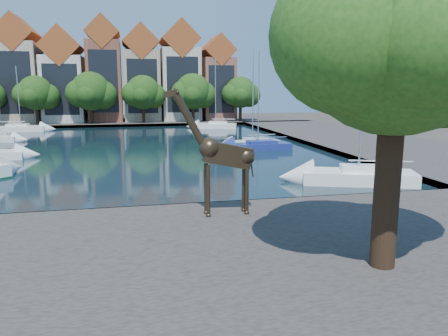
% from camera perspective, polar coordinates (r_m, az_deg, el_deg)
% --- Properties ---
extents(ground, '(160.00, 160.00, 0.00)m').
position_cam_1_polar(ground, '(21.84, -10.95, -6.11)').
color(ground, '#38332B').
rests_on(ground, ground).
extents(water_basin, '(38.00, 50.00, 0.08)m').
position_cam_1_polar(water_basin, '(45.36, -11.74, 2.56)').
color(water_basin, black).
rests_on(water_basin, ground).
extents(near_quay, '(50.00, 14.00, 0.50)m').
position_cam_1_polar(near_quay, '(15.16, -10.28, -12.72)').
color(near_quay, '#443E3B').
rests_on(near_quay, ground).
extents(far_quay, '(60.00, 16.00, 0.50)m').
position_cam_1_polar(far_quay, '(77.16, -12.04, 5.93)').
color(far_quay, '#443E3B').
rests_on(far_quay, ground).
extents(right_quay, '(14.00, 52.00, 0.50)m').
position_cam_1_polar(right_quay, '(51.92, 17.07, 3.54)').
color(right_quay, '#443E3B').
rests_on(right_quay, ground).
extents(plane_tree, '(8.32, 6.40, 10.62)m').
position_cam_1_polar(plane_tree, '(14.41, 22.15, 15.68)').
color(plane_tree, '#332114').
rests_on(plane_tree, near_quay).
extents(townhouse_west_mid, '(5.94, 9.18, 16.79)m').
position_cam_1_polar(townhouse_west_mid, '(78.73, -24.98, 11.10)').
color(townhouse_west_mid, '#BDAA91').
rests_on(townhouse_west_mid, far_quay).
extents(townhouse_west_inner, '(6.43, 9.18, 15.15)m').
position_cam_1_polar(townhouse_west_inner, '(77.60, -20.16, 10.80)').
color(townhouse_west_inner, silver).
rests_on(townhouse_west_inner, far_quay).
extents(townhouse_center, '(5.44, 9.18, 16.93)m').
position_cam_1_polar(townhouse_center, '(77.04, -15.32, 11.83)').
color(townhouse_center, brown).
rests_on(townhouse_center, far_quay).
extents(townhouse_east_inner, '(5.94, 9.18, 15.79)m').
position_cam_1_polar(townhouse_east_inner, '(76.97, -10.74, 11.55)').
color(townhouse_east_inner, tan).
rests_on(townhouse_east_inner, far_quay).
extents(townhouse_east_mid, '(6.43, 9.18, 16.65)m').
position_cam_1_polar(townhouse_east_mid, '(77.45, -5.84, 11.94)').
color(townhouse_east_mid, beige).
rests_on(townhouse_east_mid, far_quay).
extents(townhouse_east_end, '(5.44, 9.18, 14.43)m').
position_cam_1_polar(townhouse_east_end, '(78.44, -1.01, 11.25)').
color(townhouse_east_end, brown).
rests_on(townhouse_east_end, far_quay).
extents(far_tree_west, '(6.76, 5.20, 7.36)m').
position_cam_1_polar(far_tree_west, '(72.72, -23.31, 8.85)').
color(far_tree_west, '#332114').
rests_on(far_tree_west, far_quay).
extents(far_tree_mid_west, '(7.80, 6.00, 8.00)m').
position_cam_1_polar(far_tree_mid_west, '(71.65, -16.94, 9.41)').
color(far_tree_mid_west, '#332114').
rests_on(far_tree_mid_west, far_quay).
extents(far_tree_mid_east, '(7.02, 5.40, 7.52)m').
position_cam_1_polar(far_tree_mid_east, '(71.48, -10.46, 9.56)').
color(far_tree_mid_east, '#332114').
rests_on(far_tree_mid_east, far_quay).
extents(far_tree_east, '(7.54, 5.80, 7.84)m').
position_cam_1_polar(far_tree_east, '(72.19, -4.01, 9.80)').
color(far_tree_east, '#332114').
rests_on(far_tree_east, far_quay).
extents(far_tree_far_east, '(6.76, 5.20, 7.36)m').
position_cam_1_polar(far_tree_far_east, '(73.77, 2.24, 9.71)').
color(far_tree_far_east, '#332114').
rests_on(far_tree_far_east, far_quay).
extents(giraffe_statue, '(3.91, 0.70, 5.60)m').
position_cam_1_polar(giraffe_statue, '(19.32, -0.41, 1.80)').
color(giraffe_statue, '#322619').
rests_on(giraffe_statue, near_quay).
extents(sailboat_left_e, '(6.46, 2.45, 8.88)m').
position_cam_1_polar(sailboat_left_e, '(66.80, -24.99, 4.83)').
color(sailboat_left_e, white).
rests_on(sailboat_left_e, water_basin).
extents(sailboat_right_a, '(7.46, 4.66, 10.86)m').
position_cam_1_polar(sailboat_right_a, '(29.23, 17.14, -0.75)').
color(sailboat_right_a, white).
rests_on(sailboat_right_a, water_basin).
extents(sailboat_right_b, '(6.53, 2.56, 9.42)m').
position_cam_1_polar(sailboat_right_b, '(43.16, 4.45, 3.05)').
color(sailboat_right_b, navy).
rests_on(sailboat_right_b, water_basin).
extents(sailboat_right_c, '(5.60, 2.44, 9.87)m').
position_cam_1_polar(sailboat_right_c, '(45.04, 3.73, 3.42)').
color(sailboat_right_c, silver).
rests_on(sailboat_right_c, water_basin).
extents(sailboat_right_d, '(6.51, 3.95, 10.18)m').
position_cam_1_polar(sailboat_right_d, '(64.97, -1.11, 5.70)').
color(sailboat_right_d, white).
rests_on(sailboat_right_d, water_basin).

